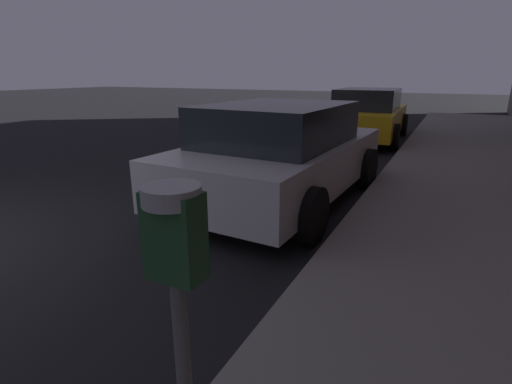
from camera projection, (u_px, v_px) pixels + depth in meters
parking_meter at (177, 279)px, 1.28m from camera, size 0.19×0.19×1.35m
car_silver at (280, 153)px, 5.57m from camera, size 2.26×4.11×1.43m
car_yellow_cab at (367, 115)px, 10.76m from camera, size 2.11×4.24×1.43m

